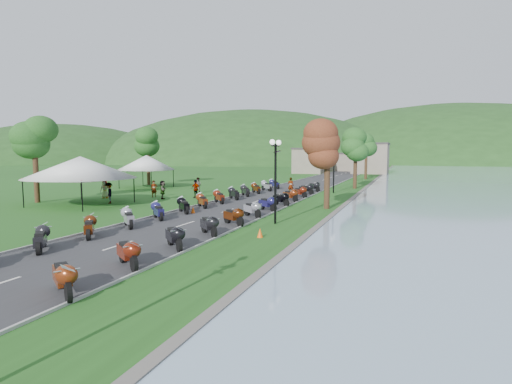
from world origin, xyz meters
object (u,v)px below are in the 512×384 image
(vendor_tent_main, at_px, (81,181))
(pedestrian_b, at_px, (198,193))
(pedestrian_c, at_px, (109,203))
(pedestrian_a, at_px, (154,197))

(vendor_tent_main, xyz_separation_m, pedestrian_b, (4.18, 11.96, -2.00))
(vendor_tent_main, xyz_separation_m, pedestrian_c, (1.46, 1.55, -2.00))
(pedestrian_a, relative_size, pedestrian_b, 0.98)
(vendor_tent_main, relative_size, pedestrian_b, 3.54)
(vendor_tent_main, xyz_separation_m, pedestrian_a, (2.21, 6.91, -2.00))
(vendor_tent_main, distance_m, pedestrian_c, 2.92)
(vendor_tent_main, relative_size, pedestrian_a, 3.61)
(vendor_tent_main, relative_size, pedestrian_c, 3.31)
(pedestrian_a, height_order, pedestrian_b, pedestrian_b)
(pedestrian_a, distance_m, pedestrian_b, 5.42)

